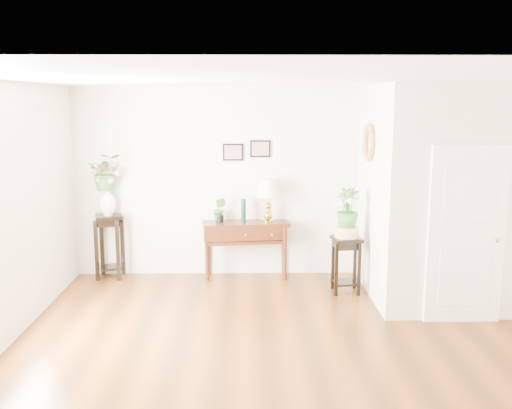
{
  "coord_description": "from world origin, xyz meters",
  "views": [
    {
      "loc": [
        -0.45,
        -5.63,
        2.57
      ],
      "look_at": [
        -0.34,
        1.3,
        1.33
      ],
      "focal_mm": 40.0,
      "sensor_mm": 36.0,
      "label": 1
    }
  ],
  "objects_px": {
    "console_table": "(246,249)",
    "table_lamp": "(268,198)",
    "plant_stand_a": "(110,246)",
    "plant_stand_b": "(346,265)"
  },
  "relations": [
    {
      "from": "console_table",
      "to": "plant_stand_b",
      "type": "height_order",
      "value": "console_table"
    },
    {
      "from": "console_table",
      "to": "table_lamp",
      "type": "height_order",
      "value": "table_lamp"
    },
    {
      "from": "plant_stand_b",
      "to": "plant_stand_a",
      "type": "bearing_deg",
      "value": 168.04
    },
    {
      "from": "table_lamp",
      "to": "plant_stand_b",
      "type": "height_order",
      "value": "table_lamp"
    },
    {
      "from": "plant_stand_a",
      "to": "plant_stand_b",
      "type": "distance_m",
      "value": 3.45
    },
    {
      "from": "plant_stand_b",
      "to": "console_table",
      "type": "bearing_deg",
      "value": 152.34
    },
    {
      "from": "plant_stand_a",
      "to": "plant_stand_b",
      "type": "relative_size",
      "value": 1.22
    },
    {
      "from": "console_table",
      "to": "plant_stand_a",
      "type": "bearing_deg",
      "value": 172.91
    },
    {
      "from": "plant_stand_a",
      "to": "plant_stand_b",
      "type": "bearing_deg",
      "value": -11.96
    },
    {
      "from": "plant_stand_a",
      "to": "table_lamp",
      "type": "bearing_deg",
      "value": 0.0
    }
  ]
}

